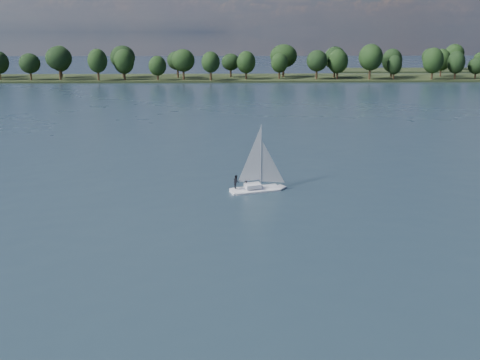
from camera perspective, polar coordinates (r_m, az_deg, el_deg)
The scene contains 4 objects.
ground at distance 131.58m, azimuth 2.38°, elevation 6.73°, with size 700.00×700.00×0.00m, color #233342.
far_shore at distance 242.73m, azimuth 0.57°, elevation 10.76°, with size 660.00×40.00×1.50m, color black.
sailboat at distance 68.97m, azimuth 1.68°, elevation 0.82°, with size 7.22×3.96×9.16m.
treeline at distance 238.15m, azimuth -1.12°, elevation 12.62°, with size 562.30×73.31×18.38m.
Camera 1 is at (-8.93, -29.74, 20.01)m, focal length 40.00 mm.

